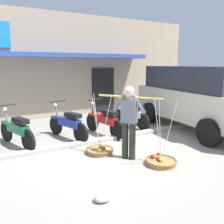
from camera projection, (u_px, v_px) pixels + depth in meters
The scene contains 12 objects.
ground_plane at pixel (108, 150), 6.21m from camera, with size 90.00×90.00×0.00m, color gray.
sidewalk_curb at pixel (96, 141), 6.79m from camera, with size 20.00×0.24×0.10m, color #AEA89C.
fruit_vendor at pixel (129, 118), 5.48m from camera, with size 0.87×1.33×1.70m.
fruit_basket_left_side at pixel (100, 150), 6.00m from camera, with size 0.70×0.70×1.45m.
fruit_basket_right_side at pixel (161, 161), 5.31m from camera, with size 0.70×0.70×1.45m.
motorcycle_nearest_shop at pixel (17, 130), 6.41m from camera, with size 0.69×1.76×1.09m.
motorcycle_second_in_row at pixel (68, 124), 7.07m from camera, with size 0.67×1.77×1.09m.
motorcycle_third_in_row at pixel (105, 121), 7.43m from camera, with size 0.54×1.81×1.09m.
motorcycle_end_of_row at pixel (132, 114), 8.46m from camera, with size 0.54×1.82×1.09m.
parked_truck at pixel (198, 96), 8.04m from camera, with size 2.56×4.98×2.10m.
storefront_building at pixel (44, 66), 11.90m from camera, with size 13.00×6.00×4.20m.
plastic_litter_bag at pixel (103, 197), 3.88m from camera, with size 0.28×0.22×0.14m, color silver.
Camera 1 is at (-2.88, -5.15, 2.17)m, focal length 38.78 mm.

